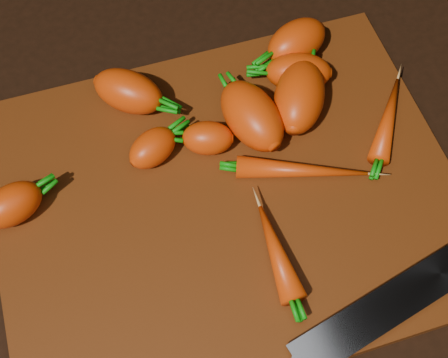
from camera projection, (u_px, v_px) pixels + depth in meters
name	position (u px, v px, depth m)	size (l,w,h in m)	color
ground	(227.00, 202.00, 0.69)	(2.00, 2.00, 0.01)	black
cutting_board	(227.00, 197.00, 0.68)	(0.50, 0.40, 0.01)	#682E0E
carrot_0	(12.00, 205.00, 0.65)	(0.07, 0.04, 0.04)	#C73B0D
carrot_1	(208.00, 138.00, 0.69)	(0.06, 0.04, 0.04)	#C73B0D
carrot_2	(128.00, 91.00, 0.71)	(0.08, 0.05, 0.05)	#C73B0D
carrot_3	(252.00, 116.00, 0.69)	(0.10, 0.06, 0.06)	#C73B0D
carrot_4	(297.00, 42.00, 0.75)	(0.08, 0.05, 0.05)	#C73B0D
carrot_5	(153.00, 148.00, 0.68)	(0.06, 0.04, 0.04)	#C73B0D
carrot_6	(298.00, 72.00, 0.73)	(0.08, 0.05, 0.05)	#C73B0D
carrot_7	(388.00, 119.00, 0.71)	(0.12, 0.02, 0.02)	#C73B0D
carrot_8	(302.00, 170.00, 0.68)	(0.14, 0.03, 0.03)	#C73B0D
carrot_9	(276.00, 252.00, 0.63)	(0.11, 0.03, 0.03)	#C73B0D
carrot_10	(299.00, 97.00, 0.71)	(0.10, 0.06, 0.06)	#C73B0D
knife	(407.00, 295.00, 0.61)	(0.35, 0.11, 0.02)	gray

